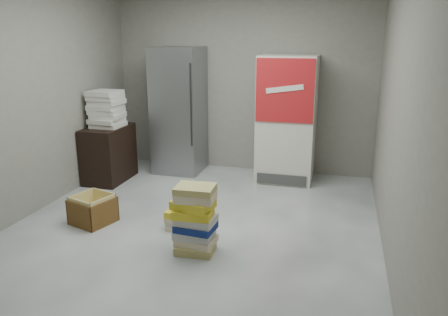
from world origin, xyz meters
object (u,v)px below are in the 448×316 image
coke_cooler (287,119)px  cardboard_box (93,211)px  wood_shelf (109,154)px  steel_fridge (179,111)px  phonebook_stack_main (195,219)px

coke_cooler → cardboard_box: size_ratio=3.51×
coke_cooler → cardboard_box: 2.97m
coke_cooler → wood_shelf: 2.63m
steel_fridge → coke_cooler: (1.65, -0.01, -0.05)m
phonebook_stack_main → cardboard_box: size_ratio=1.34×
wood_shelf → cardboard_box: bearing=-67.7°
steel_fridge → cardboard_box: (-0.25, -2.15, -0.81)m
coke_cooler → cardboard_box: coke_cooler is taller
coke_cooler → wood_shelf: bearing=-163.7°
cardboard_box → phonebook_stack_main: bearing=3.2°
coke_cooler → phonebook_stack_main: bearing=-102.4°
steel_fridge → wood_shelf: (-0.83, -0.73, -0.55)m
steel_fridge → cardboard_box: bearing=-96.6°
coke_cooler → phonebook_stack_main: 2.61m
phonebook_stack_main → cardboard_box: (-1.35, 0.35, -0.21)m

